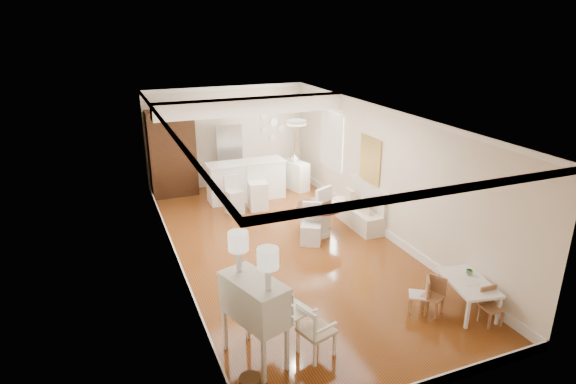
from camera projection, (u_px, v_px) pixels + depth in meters
room at (282, 152)px, 9.69m from camera, size 9.00×9.04×2.82m
secretary_bureau at (255, 321)px, 6.57m from camera, size 1.27×1.28×1.27m
gustavian_armchair at (316, 329)px, 6.75m from camera, size 0.59×0.59×0.82m
kids_table at (467, 295)px, 7.86m from camera, size 0.82×1.15×0.53m
kids_chair_a at (433, 296)px, 7.74m from camera, size 0.41×0.41×0.63m
kids_chair_b at (419, 294)px, 7.79m from camera, size 0.42×0.42×0.62m
kids_chair_c at (492, 307)px, 7.46m from camera, size 0.31×0.31×0.61m
banquette at (359, 205)px, 11.04m from camera, size 0.52×1.60×0.98m
dining_table at (320, 220)px, 10.57m from camera, size 1.10×1.10×0.70m
slip_chair_near at (311, 224)px, 10.14m from camera, size 0.57×0.58×0.87m
slip_chair_far at (316, 207)px, 10.85m from camera, size 0.66×0.67×1.03m
breakfast_counter at (246, 181)px, 12.63m from camera, size 2.05×0.65×1.03m
bar_stool_left at (234, 195)px, 11.71m from camera, size 0.42×0.42×0.94m
bar_stool_right at (258, 188)px, 11.94m from camera, size 0.50×0.50×1.13m
pantry_cabinet at (172, 154)px, 12.76m from camera, size 1.20×0.60×2.30m
fridge at (241, 156)px, 13.49m from camera, size 0.75×0.65×1.80m
sideboard at (296, 175)px, 13.44m from camera, size 0.58×0.90×0.80m
pencil_cup at (469, 272)px, 7.95m from camera, size 0.12×0.12×0.09m
branch_vase at (294, 158)px, 13.29m from camera, size 0.25×0.25×0.21m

